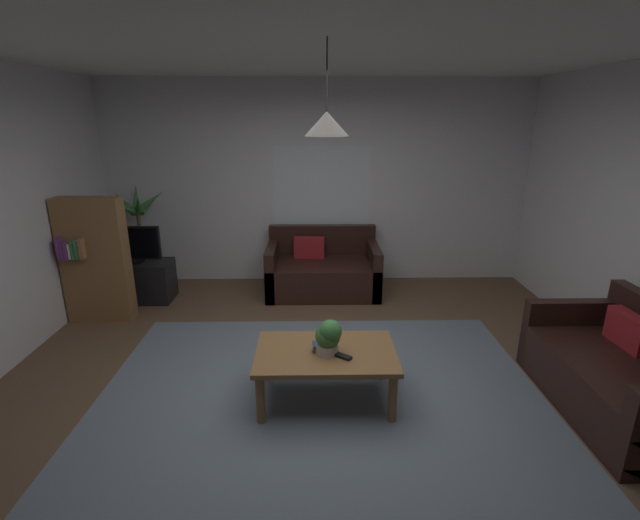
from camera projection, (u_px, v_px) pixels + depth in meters
floor at (321, 388)px, 3.83m from camera, size 5.67×5.46×0.02m
rug at (321, 401)px, 3.63m from camera, size 3.68×3.00×0.01m
wall_back at (317, 184)px, 6.04m from camera, size 5.79×0.06×2.70m
ceiling at (321, 39)px, 3.00m from camera, size 5.67×5.46×0.02m
window_pane at (322, 187)px, 6.03m from camera, size 1.30×0.01×1.09m
couch_under_window at (322, 272)px, 5.87m from camera, size 1.44×0.87×0.82m
couch_right_side at (623, 379)px, 3.46m from camera, size 0.87×1.50×0.82m
coffee_table at (326, 358)px, 3.56m from camera, size 1.11×0.70×0.44m
book_on_table_0 at (322, 349)px, 3.55m from camera, size 0.16×0.15×0.02m
book_on_table_1 at (321, 347)px, 3.53m from camera, size 0.13×0.12×0.02m
book_on_table_2 at (320, 345)px, 3.53m from camera, size 0.14×0.12×0.02m
remote_on_table_0 at (342, 356)px, 3.44m from camera, size 0.16×0.14×0.02m
potted_plant_on_table at (329, 336)px, 3.46m from camera, size 0.21×0.21×0.29m
tv_stand at (136, 281)px, 5.60m from camera, size 0.90×0.44×0.50m
tv at (130, 244)px, 5.43m from camera, size 0.73×0.16×0.46m
potted_palm_corner at (140, 240)px, 5.87m from camera, size 0.83×0.92×1.40m
bookshelf_corner at (95, 260)px, 4.93m from camera, size 0.70×0.31×1.40m
pendant_lamp at (327, 124)px, 3.02m from camera, size 0.30×0.30×0.62m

